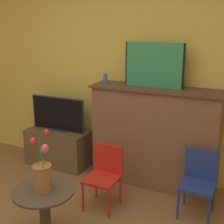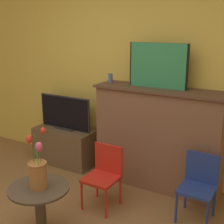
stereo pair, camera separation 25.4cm
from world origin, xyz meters
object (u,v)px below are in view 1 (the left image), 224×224
painting (154,65)px  vase_tulips (42,174)px  tv_monitor (58,114)px  chair_red (104,173)px  chair_blue (199,179)px

painting → vase_tulips: (-0.49, -1.42, -0.77)m
painting → vase_tulips: painting is taller
painting → tv_monitor: bearing=-178.1°
chair_red → vase_tulips: size_ratio=1.26×
painting → chair_red: painting is taller
tv_monitor → chair_blue: tv_monitor is taller
chair_red → vase_tulips: vase_tulips is taller
chair_red → chair_blue: 0.95m
painting → tv_monitor: size_ratio=0.86×
tv_monitor → chair_blue: 1.99m
vase_tulips → painting: bearing=71.2°
chair_blue → vase_tulips: bearing=-138.0°
vase_tulips → chair_red: bearing=73.9°
chair_blue → chair_red: bearing=-163.0°
tv_monitor → vase_tulips: bearing=-59.9°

